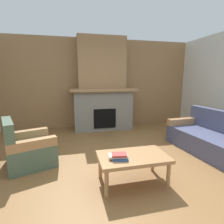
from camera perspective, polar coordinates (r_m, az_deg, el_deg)
ground at (r=3.24m, az=5.84°, el=-17.39°), size 9.00×9.00×0.00m
wall_back_wood_panel at (r=5.77m, az=-3.85°, el=9.01°), size 6.00×0.12×2.70m
fireplace at (r=5.41m, az=-3.15°, el=6.93°), size 1.90×0.82×2.70m
couch at (r=4.28m, az=29.24°, el=-7.51°), size 0.98×1.86×0.85m
armchair at (r=3.55m, az=-25.29°, el=-10.62°), size 0.97×0.97×0.85m
coffee_table at (r=2.70m, az=6.66°, el=-14.57°), size 1.00×0.60×0.43m
book_stack_near_edge at (r=2.55m, az=2.26°, el=-13.82°), size 0.30×0.25×0.08m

